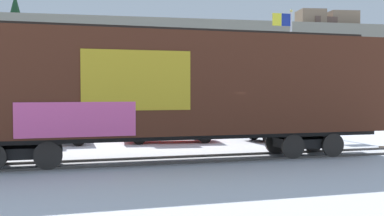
{
  "coord_description": "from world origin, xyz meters",
  "views": [
    {
      "loc": [
        -3.66,
        -16.31,
        2.54
      ],
      "look_at": [
        -0.02,
        1.95,
        1.85
      ],
      "focal_mm": 42.63,
      "sensor_mm": 36.0,
      "label": 1
    }
  ],
  "objects_px": {
    "flagpole": "(288,55)",
    "parked_car_black": "(286,124)",
    "parked_car_red": "(170,126)",
    "parked_car_silver": "(42,127)",
    "freight_car": "(175,86)"
  },
  "relations": [
    {
      "from": "flagpole",
      "to": "parked_car_black",
      "type": "xyz_separation_m",
      "value": [
        -2.11,
        -4.85,
        -4.0
      ]
    },
    {
      "from": "parked_car_red",
      "to": "parked_car_silver",
      "type": "bearing_deg",
      "value": -179.05
    },
    {
      "from": "parked_car_silver",
      "to": "parked_car_red",
      "type": "height_order",
      "value": "parked_car_red"
    },
    {
      "from": "flagpole",
      "to": "parked_car_silver",
      "type": "bearing_deg",
      "value": -162.06
    },
    {
      "from": "freight_car",
      "to": "parked_car_black",
      "type": "relative_size",
      "value": 3.55
    },
    {
      "from": "parked_car_black",
      "to": "parked_car_silver",
      "type": "bearing_deg",
      "value": 178.83
    },
    {
      "from": "parked_car_red",
      "to": "parked_car_black",
      "type": "bearing_deg",
      "value": -3.3
    },
    {
      "from": "freight_car",
      "to": "parked_car_black",
      "type": "bearing_deg",
      "value": 40.38
    },
    {
      "from": "freight_car",
      "to": "parked_car_red",
      "type": "bearing_deg",
      "value": 83.2
    },
    {
      "from": "flagpole",
      "to": "parked_car_silver",
      "type": "distance_m",
      "value": 15.48
    },
    {
      "from": "parked_car_red",
      "to": "parked_car_black",
      "type": "relative_size",
      "value": 1.03
    },
    {
      "from": "flagpole",
      "to": "parked_car_silver",
      "type": "relative_size",
      "value": 1.6
    },
    {
      "from": "flagpole",
      "to": "parked_car_red",
      "type": "bearing_deg",
      "value": -151.03
    },
    {
      "from": "freight_car",
      "to": "parked_car_silver",
      "type": "height_order",
      "value": "freight_car"
    },
    {
      "from": "parked_car_silver",
      "to": "parked_car_black",
      "type": "height_order",
      "value": "parked_car_black"
    }
  ]
}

